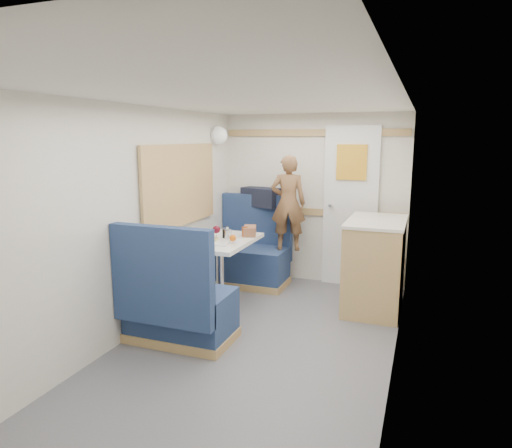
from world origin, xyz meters
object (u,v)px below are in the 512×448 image
at_px(galley_counter, 375,264).
at_px(tumbler_left, 189,239).
at_px(dinette_table, 220,254).
at_px(pepper_grinder, 224,234).
at_px(person, 288,203).
at_px(cheese_block, 213,238).
at_px(dome_light, 219,135).
at_px(duffel_bag, 261,197).
at_px(tumbler_mid, 226,231).
at_px(beer_glass, 245,232).
at_px(orange_fruit, 233,238).
at_px(wine_glass, 216,230).
at_px(bench_near, 177,309).
at_px(tray, 217,242).
at_px(bread_loaf, 250,231).
at_px(bench_far, 251,259).
at_px(tumbler_right, 228,235).

relative_size(galley_counter, tumbler_left, 8.71).
bearing_deg(dinette_table, pepper_grinder, 7.58).
distance_m(person, cheese_block, 1.14).
bearing_deg(dome_light, pepper_grinder, -62.52).
bearing_deg(galley_counter, duffel_bag, 158.23).
bearing_deg(tumbler_mid, beer_glass, 14.55).
bearing_deg(cheese_block, orange_fruit, 5.27).
xyz_separation_m(orange_fruit, wine_glass, (-0.16, -0.03, 0.07)).
distance_m(bench_near, dome_light, 2.28).
bearing_deg(tumbler_mid, galley_counter, 14.45).
xyz_separation_m(tray, bread_loaf, (0.18, 0.43, 0.04)).
distance_m(pepper_grinder, bread_loaf, 0.33).
xyz_separation_m(person, wine_glass, (-0.42, -1.02, -0.15)).
bearing_deg(beer_glass, duffel_bag, 99.08).
bearing_deg(orange_fruit, cheese_block, -174.73).
bearing_deg(bread_loaf, dinette_table, -126.76).
height_order(bench_far, tumbler_right, bench_far).
relative_size(person, duffel_bag, 2.29).
height_order(bench_near, wine_glass, bench_near).
bearing_deg(dome_light, bench_near, -77.18).
xyz_separation_m(cheese_block, beer_glass, (0.20, 0.35, 0.01)).
relative_size(cheese_block, bread_loaf, 0.43).
height_order(duffel_bag, orange_fruit, duffel_bag).
relative_size(dinette_table, galley_counter, 1.00).
height_order(dinette_table, bread_loaf, bread_loaf).
bearing_deg(dinette_table, bench_near, -90.00).
distance_m(tumbler_mid, tumbler_right, 0.21).
distance_m(bench_far, beer_glass, 0.82).
height_order(tumbler_left, bread_loaf, tumbler_left).
bearing_deg(duffel_bag, bench_far, -81.70).
distance_m(bench_far, pepper_grinder, 0.98).
height_order(tumbler_left, tumbler_right, tumbler_right).
distance_m(person, tumbler_mid, 0.87).
distance_m(person, pepper_grinder, 0.99).
distance_m(duffel_bag, tumbler_right, 1.16).
bearing_deg(dinette_table, tumbler_right, -8.24).
bearing_deg(wine_glass, cheese_block, 166.66).
bearing_deg(tray, orange_fruit, 11.16).
height_order(bench_far, bread_loaf, bench_far).
relative_size(bench_near, cheese_block, 10.67).
relative_size(tumbler_left, tumbler_right, 0.97).
bearing_deg(tumbler_right, bench_near, -96.56).
xyz_separation_m(duffel_bag, pepper_grinder, (0.01, -1.11, -0.24)).
xyz_separation_m(tumbler_left, pepper_grinder, (0.23, 0.32, -0.00)).
bearing_deg(bread_loaf, tumbler_right, -111.15).
bearing_deg(dome_light, tray, -66.71).
relative_size(bench_near, duffel_bag, 2.22).
bearing_deg(pepper_grinder, bread_loaf, 59.44).
bearing_deg(bread_loaf, tumbler_mid, -152.30).
bearing_deg(orange_fruit, galley_counter, 27.43).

